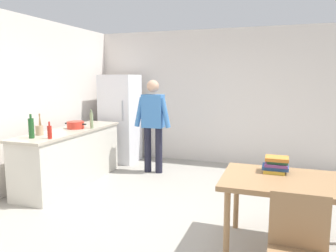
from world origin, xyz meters
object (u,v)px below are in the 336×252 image
(cooking_pot, at_px, (76,125))
(bottle_wine_green, at_px, (31,128))
(refrigerator, at_px, (120,119))
(bottle_sauce_red, at_px, (50,132))
(dining_table, at_px, (294,187))
(utensil_jar, at_px, (39,130))
(chair, at_px, (298,249))
(bottle_vinegar_tall, at_px, (92,120))
(person, at_px, (153,120))
(book_stack, at_px, (276,165))

(cooking_pot, height_order, bottle_wine_green, bottle_wine_green)
(refrigerator, xyz_separation_m, bottle_sauce_red, (0.12, -2.35, 0.10))
(dining_table, height_order, utensil_jar, utensil_jar)
(chair, xyz_separation_m, bottle_vinegar_tall, (-3.14, 2.33, 0.50))
(cooking_pot, distance_m, bottle_wine_green, 0.95)
(person, relative_size, utensil_jar, 5.31)
(refrigerator, xyz_separation_m, chair, (3.30, -3.67, -0.37))
(bottle_vinegar_tall, bearing_deg, utensil_jar, -114.47)
(bottle_sauce_red, bearing_deg, bottle_wine_green, -168.91)
(refrigerator, distance_m, cooking_pot, 1.46)
(book_stack, bearing_deg, bottle_vinegar_tall, 158.61)
(bottle_wine_green, bearing_deg, book_stack, -1.79)
(cooking_pot, relative_size, bottle_sauce_red, 1.67)
(book_stack, bearing_deg, refrigerator, 141.27)
(bottle_vinegar_tall, bearing_deg, cooking_pot, -155.03)
(refrigerator, distance_m, chair, 4.95)
(chair, height_order, bottle_wine_green, bottle_wine_green)
(dining_table, xyz_separation_m, bottle_sauce_red, (-3.18, 0.35, 0.32))
(bottle_wine_green, height_order, bottle_sauce_red, bottle_wine_green)
(refrigerator, relative_size, cooking_pot, 4.50)
(person, distance_m, chair, 3.93)
(bottle_sauce_red, height_order, book_stack, bottle_sauce_red)
(person, relative_size, book_stack, 6.42)
(book_stack, bearing_deg, chair, -81.07)
(refrigerator, relative_size, book_stack, 6.80)
(person, bearing_deg, bottle_vinegar_tall, -135.12)
(bottle_sauce_red, bearing_deg, refrigerator, 92.95)
(refrigerator, bearing_deg, bottle_vinegar_tall, -83.22)
(chair, xyz_separation_m, bottle_sauce_red, (-3.18, 1.32, 0.46))
(chair, height_order, bottle_sauce_red, bottle_sauce_red)
(chair, relative_size, utensil_jar, 2.84)
(refrigerator, bearing_deg, cooking_pot, -93.17)
(refrigerator, relative_size, bottle_wine_green, 5.29)
(bottle_vinegar_tall, bearing_deg, book_stack, -21.39)
(person, bearing_deg, book_stack, -41.93)
(dining_table, relative_size, bottle_vinegar_tall, 4.37)
(refrigerator, height_order, chair, refrigerator)
(cooking_pot, distance_m, utensil_jar, 0.72)
(bottle_sauce_red, bearing_deg, dining_table, -6.35)
(cooking_pot, relative_size, book_stack, 1.51)
(bottle_sauce_red, bearing_deg, utensil_jar, 150.76)
(chair, relative_size, book_stack, 3.44)
(dining_table, height_order, chair, chair)
(utensil_jar, bearing_deg, bottle_sauce_red, -29.24)
(bottle_wine_green, bearing_deg, bottle_sauce_red, 11.09)
(utensil_jar, distance_m, bottle_vinegar_tall, 0.90)
(cooking_pot, xyz_separation_m, utensil_jar, (-0.13, -0.71, 0.02))
(person, xyz_separation_m, utensil_jar, (-1.16, -1.61, 0.00))
(bottle_sauce_red, bearing_deg, bottle_vinegar_tall, 87.81)
(dining_table, xyz_separation_m, cooking_pot, (-3.38, 1.25, 0.29))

